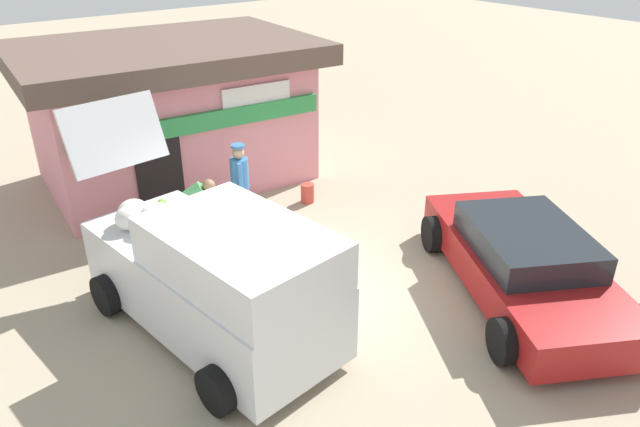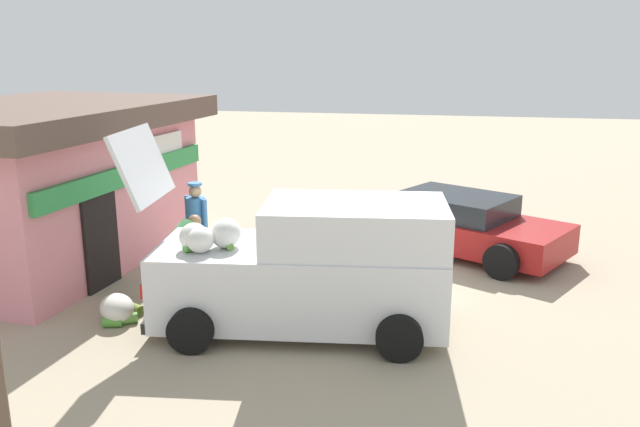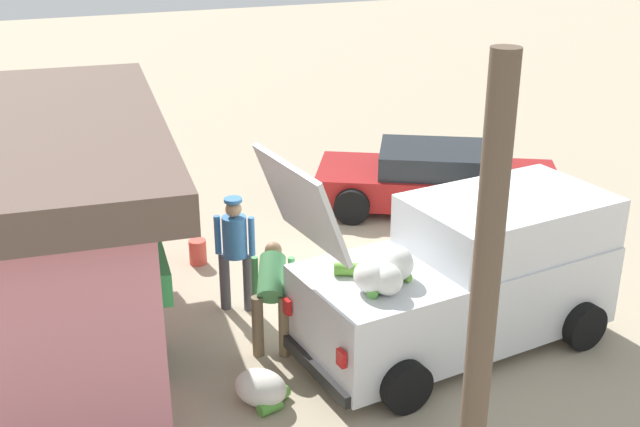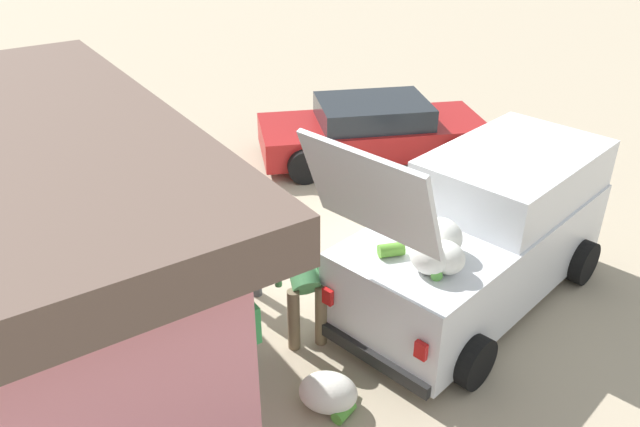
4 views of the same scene
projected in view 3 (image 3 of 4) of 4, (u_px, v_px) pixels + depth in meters
name	position (u px, v px, depth m)	size (l,w,h in m)	color
ground_plane	(390.00, 288.00, 12.01)	(60.00, 60.00, 0.00)	tan
delivery_van	(466.00, 275.00, 10.30)	(2.48, 4.70, 2.92)	silver
parked_sedan	(437.00, 179.00, 14.83)	(3.70, 4.73, 1.17)	maroon
vendor_standing	(235.00, 247.00, 11.06)	(0.46, 0.51, 1.70)	#4C4C51
customer_bending	(272.00, 289.00, 10.19)	(0.81, 0.69, 1.32)	#726047
unloaded_banana_pile	(262.00, 389.00, 9.27)	(0.83, 0.79, 0.42)	silver
paint_bucket	(198.00, 252.00, 12.73)	(0.28, 0.28, 0.40)	#BF3F33
utility_pole	(478.00, 373.00, 5.75)	(0.20, 0.20, 4.70)	brown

